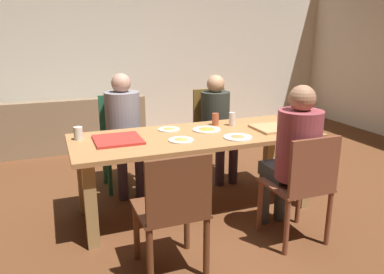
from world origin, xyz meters
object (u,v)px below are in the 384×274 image
chair_3 (173,210)px  drinking_glass_2 (215,119)px  plate_0 (207,129)px  chair_0 (303,184)px  person_1 (217,118)px  dining_table (196,146)px  drinking_glass_0 (232,119)px  plate_1 (238,137)px  plate_2 (181,140)px  person_2 (124,123)px  plate_3 (169,129)px  pizza_box_0 (273,128)px  chair_1 (212,128)px  person_0 (294,150)px  chair_2 (122,139)px  couch (67,130)px  drinking_glass_1 (78,133)px  pizza_box_1 (118,140)px

chair_3 → drinking_glass_2: bearing=54.1°
plate_0 → chair_0: bearing=-67.0°
person_1 → dining_table: bearing=-127.3°
person_1 → drinking_glass_0: bearing=-100.1°
plate_1 → plate_2: (-0.49, 0.09, 0.00)m
person_2 → drinking_glass_0: (0.95, -0.56, 0.08)m
plate_3 → pizza_box_0: bearing=-19.6°
chair_0 → chair_1: (0.00, 1.70, 0.04)m
person_0 → plate_3: (-0.72, 0.93, 0.01)m
chair_0 → drinking_glass_2: (-0.24, 1.09, 0.29)m
person_0 → plate_3: bearing=127.8°
dining_table → plate_2: size_ratio=10.34×
chair_0 → plate_3: (-0.72, 1.07, 0.24)m
plate_0 → plate_1: 0.37m
chair_2 → person_2: 0.25m
chair_0 → person_1: person_1 is taller
dining_table → chair_3: size_ratio=2.46×
plate_0 → drinking_glass_0: bearing=14.2°
chair_2 → couch: size_ratio=0.46×
chair_0 → plate_2: bearing=136.8°
plate_2 → person_0: bearing=-36.9°
person_2 → plate_2: size_ratio=5.74×
pizza_box_0 → drinking_glass_1: (-1.73, 0.29, 0.04)m
drinking_glass_1 → couch: size_ratio=0.05×
pizza_box_1 → plate_2: size_ratio=1.83×
pizza_box_1 → plate_0: (0.83, 0.05, -0.00)m
dining_table → plate_2: 0.27m
dining_table → pizza_box_0: 0.75m
person_0 → drinking_glass_0: 0.88m
person_1 → pizza_box_0: person_1 is taller
chair_0 → plate_3: bearing=124.0°
drinking_glass_0 → pizza_box_0: bearing=-42.2°
chair_2 → pizza_box_0: (1.24, -0.96, 0.23)m
person_1 → plate_0: 0.73m
chair_2 → drinking_glass_1: bearing=-126.3°
pizza_box_0 → plate_2: plate_2 is taller
chair_1 → couch: 2.26m
chair_0 → person_2: size_ratio=0.73×
pizza_box_1 → drinking_glass_2: bearing=11.8°
chair_0 → plate_2: 1.04m
chair_1 → dining_table: bearing=-122.0°
plate_2 → couch: size_ratio=0.10×
person_0 → chair_1: size_ratio=1.27×
drinking_glass_1 → plate_1: bearing=-18.8°
plate_0 → plate_2: size_ratio=1.22×
pizza_box_1 → plate_0: bearing=3.6°
plate_1 → dining_table: bearing=140.2°
chair_2 → drinking_glass_1: chair_2 is taller
plate_3 → dining_table: bearing=-51.8°
chair_2 → plate_2: bearing=-73.0°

